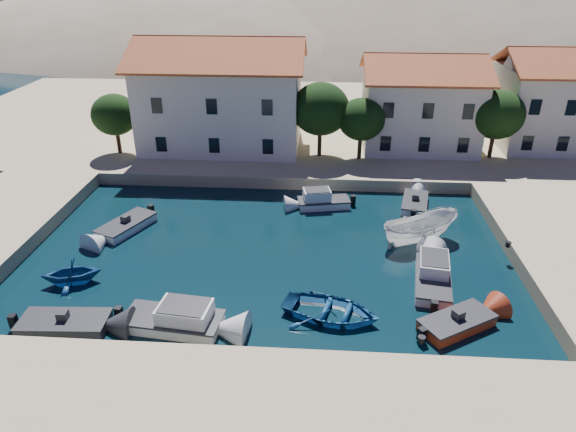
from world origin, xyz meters
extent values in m
plane|color=black|center=(0.00, 0.00, 0.00)|extent=(400.00, 400.00, 0.00)
cube|color=#D0B58E|center=(2.00, 38.00, 0.50)|extent=(80.00, 36.00, 1.00)
ellipsoid|color=gray|center=(-10.00, 110.00, -20.00)|extent=(198.00, 126.00, 72.00)
ellipsoid|color=gray|center=(35.00, 130.00, -25.00)|extent=(220.00, 176.00, 99.00)
cube|color=white|center=(-6.00, 28.00, 4.75)|extent=(14.00, 9.00, 7.50)
pyramid|color=brown|center=(-6.00, 28.00, 9.60)|extent=(14.70, 9.45, 2.20)
cube|color=white|center=(12.00, 29.00, 4.25)|extent=(10.00, 8.00, 6.50)
pyramid|color=brown|center=(12.00, 29.00, 8.40)|extent=(10.50, 8.40, 1.80)
cube|color=white|center=(24.00, 30.00, 4.50)|extent=(9.00, 8.00, 7.00)
pyramid|color=brown|center=(24.00, 30.00, 8.90)|extent=(9.45, 8.40, 1.80)
cylinder|color=#382314|center=(-15.00, 25.00, 2.25)|extent=(0.36, 0.36, 2.50)
ellipsoid|color=black|center=(-15.00, 25.00, 4.50)|extent=(4.00, 4.00, 3.60)
cylinder|color=#382314|center=(3.00, 25.50, 2.50)|extent=(0.36, 0.36, 3.00)
ellipsoid|color=black|center=(3.00, 25.50, 5.20)|extent=(5.00, 5.00, 4.50)
cylinder|color=#382314|center=(6.50, 25.00, 2.25)|extent=(0.36, 0.36, 2.50)
ellipsoid|color=black|center=(6.50, 25.00, 4.50)|extent=(4.00, 4.00, 3.60)
cylinder|color=#382314|center=(18.00, 26.00, 2.38)|extent=(0.36, 0.36, 2.75)
ellipsoid|color=black|center=(18.00, 26.00, 4.85)|extent=(4.60, 4.60, 4.14)
cylinder|color=black|center=(8.00, 0.80, 1.15)|extent=(0.36, 0.36, 0.30)
cylinder|color=black|center=(14.70, 10.00, 1.15)|extent=(0.36, 0.36, 0.30)
cube|color=#2D2D31|center=(-9.45, 1.83, 0.25)|extent=(4.38, 2.12, 0.90)
cube|color=#2D2D31|center=(-9.45, 1.83, 0.58)|extent=(4.48, 2.17, 0.10)
cube|color=#2D2D31|center=(-9.45, 1.83, 0.80)|extent=(0.53, 0.53, 0.50)
cube|color=white|center=(-4.05, 2.36, 0.25)|extent=(5.08, 2.62, 0.90)
cube|color=#2D2D31|center=(-4.05, 2.36, 0.58)|extent=(5.19, 2.68, 0.10)
cube|color=white|center=(-4.05, 2.36, 0.95)|extent=(2.76, 2.05, 0.90)
imported|color=navy|center=(3.92, 3.72, 0.00)|extent=(5.83, 4.82, 1.04)
cube|color=#9C3116|center=(10.26, 3.26, 0.25)|extent=(4.14, 3.46, 0.90)
cube|color=#2D2D31|center=(10.26, 3.26, 0.58)|extent=(4.24, 3.54, 0.10)
cube|color=#2D2D31|center=(10.26, 3.26, 0.80)|extent=(0.69, 0.69, 0.50)
cube|color=white|center=(9.75, 7.07, 0.25)|extent=(2.62, 4.92, 0.90)
cube|color=#2D2D31|center=(9.75, 7.07, 0.58)|extent=(2.68, 5.03, 0.10)
cube|color=white|center=(9.75, 7.07, 0.95)|extent=(1.99, 2.70, 0.90)
imported|color=white|center=(9.74, 12.02, 0.00)|extent=(5.86, 4.33, 2.13)
cube|color=white|center=(10.30, 17.42, 0.25)|extent=(2.49, 4.02, 0.90)
cube|color=#2D2D31|center=(10.30, 17.42, 0.58)|extent=(2.55, 4.11, 0.10)
cube|color=#2D2D31|center=(10.30, 17.42, 0.80)|extent=(0.59, 0.59, 0.50)
imported|color=navy|center=(-10.87, 5.86, 0.00)|extent=(3.93, 3.63, 1.71)
cube|color=white|center=(-10.05, 12.45, 0.25)|extent=(3.40, 4.55, 0.90)
cube|color=#2D2D31|center=(-10.05, 12.45, 0.58)|extent=(3.47, 4.65, 0.10)
cube|color=#2D2D31|center=(-10.05, 12.45, 0.80)|extent=(0.66, 0.66, 0.50)
cube|color=white|center=(3.47, 16.99, 0.25)|extent=(3.97, 2.26, 0.90)
cube|color=#2D2D31|center=(3.47, 16.99, 0.58)|extent=(4.06, 2.31, 0.10)
cube|color=white|center=(3.47, 16.99, 0.95)|extent=(2.20, 1.70, 0.90)
camera|label=1|loc=(3.16, -17.93, 16.72)|focal=32.00mm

